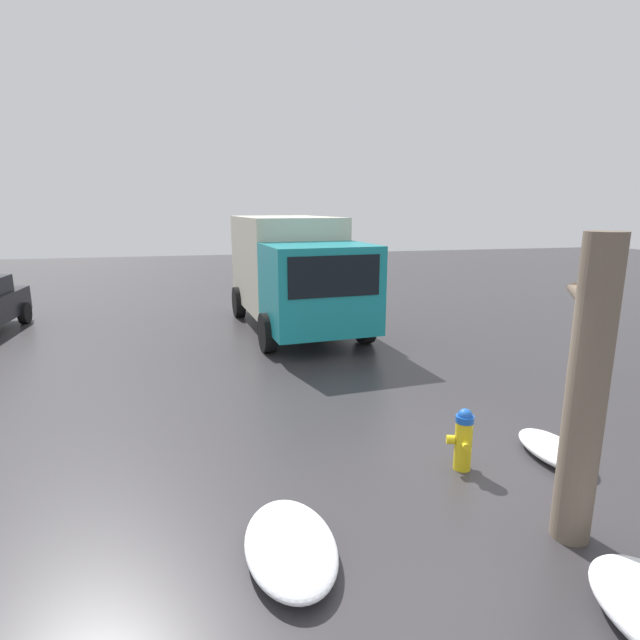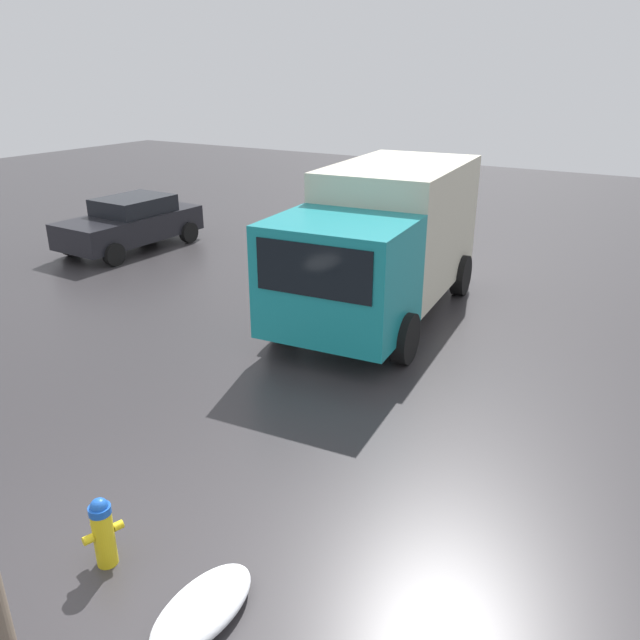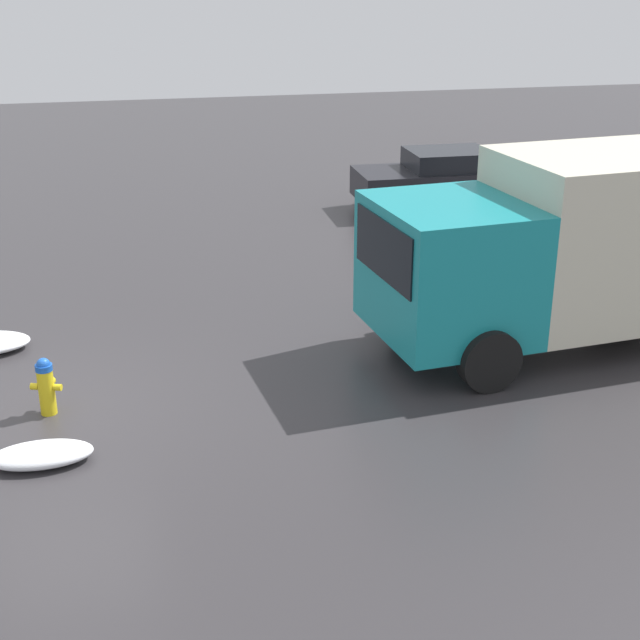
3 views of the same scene
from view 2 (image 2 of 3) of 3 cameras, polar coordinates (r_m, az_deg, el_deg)
name	(u,v)px [view 2 (image 2 of 3)]	position (r m, az deg, el deg)	size (l,w,h in m)	color
ground_plane	(108,563)	(7.27, -18.80, -20.25)	(60.00, 60.00, 0.00)	#333033
fire_hydrant	(103,530)	(7.01, -19.24, -17.71)	(0.42, 0.33, 0.80)	yellow
delivery_truck	(384,238)	(12.66, 5.84, 7.44)	(6.26, 3.11, 2.96)	teal
parked_car	(131,222)	(18.46, -16.89, 8.53)	(4.09, 2.04, 1.44)	black
snow_pile_by_hydrant	(203,608)	(6.45, -10.68, -24.46)	(1.22, 0.62, 0.23)	white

